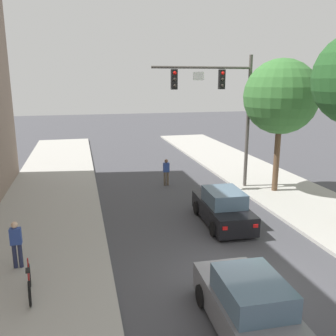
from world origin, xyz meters
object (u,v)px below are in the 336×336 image
object	(u,v)px
traffic_signal_mast	(223,98)
street_tree_second	(281,97)
pedestrian_crossing_road	(166,171)
bicycle_leaning	(29,283)
car_following_grey	(249,308)
pedestrian_sidewalk_left_walker	(16,242)
car_lead_black	(223,208)

from	to	relation	value
traffic_signal_mast	street_tree_second	world-z (taller)	traffic_signal_mast
pedestrian_crossing_road	bicycle_leaning	distance (m)	12.63
car_following_grey	pedestrian_sidewalk_left_walker	distance (m)	7.73
traffic_signal_mast	bicycle_leaning	world-z (taller)	traffic_signal_mast
car_following_grey	pedestrian_crossing_road	bearing A→B (deg)	85.47
bicycle_leaning	street_tree_second	distance (m)	15.37
pedestrian_sidewalk_left_walker	car_following_grey	bearing A→B (deg)	-37.15
car_lead_black	street_tree_second	distance (m)	7.52
car_lead_black	pedestrian_crossing_road	size ratio (longest dim) A/B	2.63
car_following_grey	traffic_signal_mast	bearing A→B (deg)	71.74
pedestrian_sidewalk_left_walker	bicycle_leaning	size ratio (longest dim) A/B	0.93
car_lead_black	street_tree_second	size ratio (longest dim) A/B	0.59
traffic_signal_mast	car_lead_black	xyz separation A→B (m)	(-1.81, -4.87, -4.58)
pedestrian_sidewalk_left_walker	street_tree_second	distance (m)	14.87
traffic_signal_mast	pedestrian_sidewalk_left_walker	xyz separation A→B (m)	(-10.08, -7.22, -4.24)
car_lead_black	pedestrian_crossing_road	xyz separation A→B (m)	(-1.04, 6.55, 0.19)
bicycle_leaning	pedestrian_crossing_road	bearing A→B (deg)	58.20
car_following_grey	bicycle_leaning	xyz separation A→B (m)	(-5.57, 2.83, -0.18)
bicycle_leaning	street_tree_second	xyz separation A→B (m)	(12.33, 7.80, 4.86)
car_lead_black	pedestrian_crossing_road	bearing A→B (deg)	99.03
pedestrian_sidewalk_left_walker	bicycle_leaning	bearing A→B (deg)	-72.34
traffic_signal_mast	pedestrian_sidewalk_left_walker	size ratio (longest dim) A/B	4.57
pedestrian_crossing_road	street_tree_second	xyz separation A→B (m)	(5.68, -2.93, 4.49)
pedestrian_sidewalk_left_walker	street_tree_second	size ratio (longest dim) A/B	0.22
pedestrian_sidewalk_left_walker	pedestrian_crossing_road	distance (m)	11.47
street_tree_second	car_lead_black	bearing A→B (deg)	-142.02
traffic_signal_mast	street_tree_second	bearing A→B (deg)	-23.89
pedestrian_sidewalk_left_walker	bicycle_leaning	world-z (taller)	pedestrian_sidewalk_left_walker
traffic_signal_mast	car_lead_black	distance (m)	6.93
traffic_signal_mast	pedestrian_crossing_road	bearing A→B (deg)	149.49
car_following_grey	street_tree_second	bearing A→B (deg)	57.58
car_following_grey	street_tree_second	xyz separation A→B (m)	(6.75, 10.63, 4.68)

